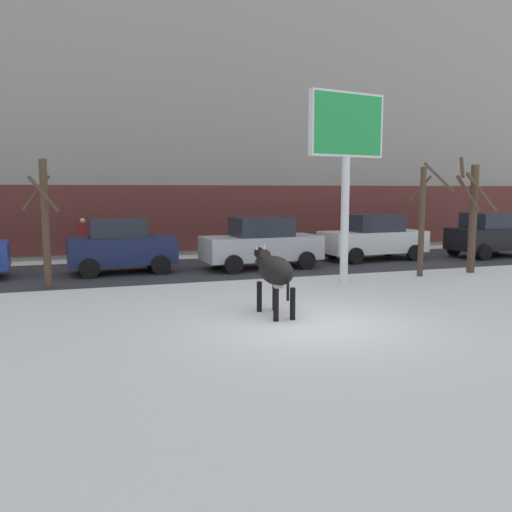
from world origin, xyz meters
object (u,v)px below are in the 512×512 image
at_px(billboard, 347,137).
at_px(car_navy_hatchback, 121,246).
at_px(car_silver_sedan, 261,243).
at_px(car_white_sedan, 373,237).
at_px(bare_tree_far_back, 423,217).
at_px(bare_tree_left_lot, 473,213).
at_px(car_black_hatchback, 490,235).
at_px(cow_black, 274,271).
at_px(pedestrian_near_billboard, 83,240).
at_px(bare_tree_right_lot, 45,221).

bearing_deg(billboard, car_navy_hatchback, 143.77).
bearing_deg(car_silver_sedan, car_white_sedan, 8.71).
distance_m(car_navy_hatchback, bare_tree_far_back, 10.03).
relative_size(billboard, bare_tree_left_lot, 1.42).
bearing_deg(car_black_hatchback, car_white_sedan, 172.79).
xyz_separation_m(cow_black, car_silver_sedan, (2.08, 6.95, -0.09)).
distance_m(pedestrian_near_billboard, bare_tree_right_lot, 5.62).
distance_m(car_navy_hatchback, bare_tree_right_lot, 3.40).
xyz_separation_m(billboard, bare_tree_right_lot, (-8.29, 2.07, -2.38)).
distance_m(cow_black, car_navy_hatchback, 7.91).
bearing_deg(billboard, bare_tree_right_lot, 165.97).
distance_m(car_black_hatchback, bare_tree_right_lot, 17.44).
bearing_deg(car_silver_sedan, billboard, -73.11).
xyz_separation_m(car_black_hatchback, bare_tree_right_lot, (-17.29, -2.04, 1.00)).
xyz_separation_m(pedestrian_near_billboard, bare_tree_right_lot, (-1.04, -5.42, 1.05)).
relative_size(cow_black, car_navy_hatchback, 0.53).
xyz_separation_m(billboard, car_black_hatchback, (9.00, 4.11, -3.39)).
bearing_deg(cow_black, bare_tree_far_back, 29.07).
xyz_separation_m(car_black_hatchback, pedestrian_near_billboard, (-16.25, 3.38, -0.05)).
height_order(bare_tree_right_lot, bare_tree_far_back, bare_tree_right_lot).
xyz_separation_m(pedestrian_near_billboard, bare_tree_left_lot, (12.44, -6.74, 1.14)).
bearing_deg(bare_tree_right_lot, bare_tree_far_back, -7.22).
bearing_deg(car_black_hatchback, billboard, -155.45).
bearing_deg(pedestrian_near_billboard, car_white_sedan, -13.83).
height_order(car_black_hatchback, bare_tree_right_lot, bare_tree_right_lot).
xyz_separation_m(cow_black, bare_tree_far_back, (6.43, 3.58, 0.93)).
xyz_separation_m(car_navy_hatchback, car_silver_sedan, (4.86, -0.45, -0.02)).
bearing_deg(pedestrian_near_billboard, car_navy_hatchback, -68.87).
height_order(cow_black, car_black_hatchback, car_black_hatchback).
height_order(billboard, bare_tree_right_lot, billboard).
distance_m(cow_black, pedestrian_near_billboard, 11.17).
bearing_deg(car_navy_hatchback, car_white_sedan, 1.82).
bearing_deg(car_navy_hatchback, billboard, -36.23).
distance_m(car_black_hatchback, bare_tree_far_back, 6.89).
height_order(car_black_hatchback, bare_tree_far_back, bare_tree_far_back).
distance_m(billboard, bare_tree_right_lot, 8.87).
height_order(cow_black, bare_tree_left_lot, bare_tree_left_lot).
height_order(car_white_sedan, bare_tree_right_lot, bare_tree_right_lot).
relative_size(billboard, car_white_sedan, 1.29).
xyz_separation_m(car_white_sedan, bare_tree_right_lot, (-12.10, -2.70, 1.02)).
distance_m(billboard, car_silver_sedan, 5.39).
bearing_deg(car_white_sedan, car_silver_sedan, -171.29).
distance_m(car_silver_sedan, car_black_hatchback, 10.21).
distance_m(car_white_sedan, pedestrian_near_billboard, 11.39).
bearing_deg(bare_tree_left_lot, billboard, -171.74).
bearing_deg(car_black_hatchback, car_silver_sedan, -179.37).
relative_size(car_silver_sedan, bare_tree_left_lot, 1.09).
distance_m(billboard, bare_tree_left_lot, 5.72).
bearing_deg(bare_tree_right_lot, car_navy_hatchback, 47.06).
distance_m(billboard, car_black_hatchback, 10.46).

